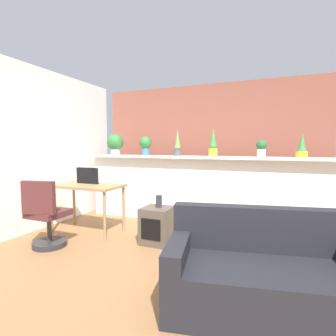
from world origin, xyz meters
The scene contains 17 objects.
ground_plane centered at (0.00, 0.00, 0.00)m, with size 12.00×12.00×0.00m, color brown.
divider_wall centered at (0.00, 2.00, 0.57)m, with size 4.19×0.16×1.14m, color white.
plant_shelf centered at (0.00, 1.96, 1.16)m, with size 4.19×0.33×0.04m, color white.
brick_wall_behind centered at (0.00, 2.60, 1.25)m, with size 4.19×0.10×2.50m, color brown.
side_wall_left centered at (-2.35, 0.40, 1.30)m, with size 0.12×4.40×2.60m, color white.
potted_plant_0 centered at (-1.64, 1.95, 1.40)m, with size 0.32×0.32×0.40m.
potted_plant_1 centered at (-1.00, 1.98, 1.38)m, with size 0.23×0.23×0.35m.
potted_plant_2 centered at (-0.35, 1.93, 1.37)m, with size 0.13×0.13×0.46m.
potted_plant_3 centered at (0.26, 1.96, 1.37)m, with size 0.15×0.15×0.48m.
potted_plant_4 centered at (1.02, 1.98, 1.32)m, with size 0.16×0.16×0.26m.
potted_plant_5 centered at (1.57, 1.92, 1.33)m, with size 0.16×0.16×0.36m.
desk centered at (-1.48, 0.93, 0.67)m, with size 1.10×0.60×0.75m.
tv_monitor centered at (-1.54, 1.01, 0.88)m, with size 0.40×0.04×0.26m, color black.
office_chair centered at (-1.54, 0.18, 0.39)m, with size 0.48×0.49×0.91m.
side_cube_shelf centered at (-0.27, 0.90, 0.25)m, with size 0.40×0.41×0.50m.
vase_on_shelf centered at (-0.25, 0.93, 0.59)m, with size 0.09×0.09×0.17m, color #2D2D33.
couch centered at (1.17, -0.12, 0.28)m, with size 1.68×1.05×0.80m.
Camera 1 is at (1.24, -2.34, 1.34)m, focal length 28.08 mm.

